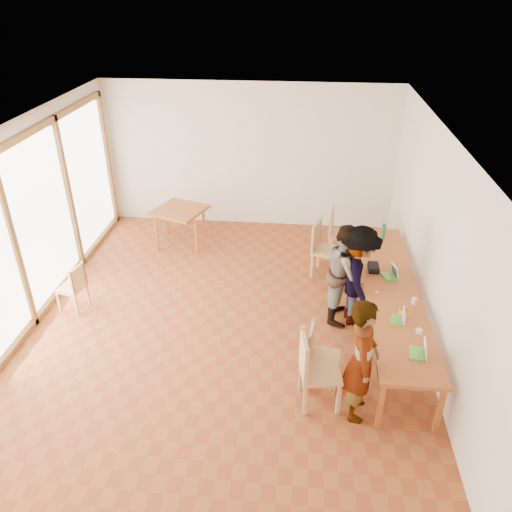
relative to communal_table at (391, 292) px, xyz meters
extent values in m
plane|color=brown|center=(-2.50, -0.40, -0.70)|extent=(8.00, 8.00, 0.00)
cube|color=silver|center=(-2.50, 3.60, 0.80)|extent=(6.00, 0.10, 3.00)
cube|color=silver|center=(0.50, -0.40, 0.80)|extent=(0.10, 8.00, 3.00)
cube|color=white|center=(-5.46, -0.40, 0.80)|extent=(0.10, 8.00, 3.00)
cube|color=white|center=(-2.50, -0.40, 2.32)|extent=(6.00, 8.00, 0.04)
cube|color=#AD5D26|center=(0.00, 0.00, 0.02)|extent=(0.80, 4.00, 0.05)
cube|color=#AD5D26|center=(-0.34, -1.94, -0.35)|extent=(0.06, 0.06, 0.70)
cube|color=#AD5D26|center=(-0.34, 1.94, -0.35)|extent=(0.06, 0.06, 0.70)
cube|color=#AD5D26|center=(0.34, -1.94, -0.35)|extent=(0.06, 0.06, 0.70)
cube|color=#AD5D26|center=(0.34, 1.94, -0.35)|extent=(0.06, 0.06, 0.70)
cube|color=#AD5D26|center=(-3.77, 2.50, 0.02)|extent=(0.90, 0.90, 0.05)
cube|color=#AD5D26|center=(-4.16, 2.11, -0.35)|extent=(0.05, 0.05, 0.70)
cube|color=#AD5D26|center=(-4.16, 2.89, -0.35)|extent=(0.05, 0.05, 0.70)
cube|color=#AD5D26|center=(-3.38, 2.11, -0.35)|extent=(0.05, 0.05, 0.70)
cube|color=#AD5D26|center=(-3.38, 2.89, -0.35)|extent=(0.05, 0.05, 0.70)
cube|color=tan|center=(-1.05, -1.59, -0.21)|extent=(0.55, 0.55, 0.05)
cube|color=tan|center=(-1.26, -1.62, 0.07)|extent=(0.12, 0.48, 0.51)
cube|color=tan|center=(-0.99, -1.23, -0.29)|extent=(0.46, 0.46, 0.04)
cube|color=tan|center=(-1.17, -1.21, -0.05)|extent=(0.09, 0.41, 0.43)
cube|color=tan|center=(-0.89, 1.55, -0.22)|extent=(0.60, 0.60, 0.05)
cube|color=tan|center=(-1.09, 1.62, 0.06)|extent=(0.19, 0.47, 0.50)
cube|color=tan|center=(-0.60, 2.31, -0.25)|extent=(0.50, 0.50, 0.04)
cube|color=tan|center=(-0.80, 2.34, 0.00)|extent=(0.11, 0.44, 0.46)
cube|color=tan|center=(-5.00, 0.09, -0.32)|extent=(0.44, 0.44, 0.04)
cube|color=tan|center=(-4.83, 0.06, -0.10)|extent=(0.11, 0.38, 0.40)
imported|color=gray|center=(-0.59, -1.70, 0.13)|extent=(0.45, 0.64, 1.66)
imported|color=gray|center=(-0.65, 0.31, 0.10)|extent=(0.72, 0.86, 1.60)
imported|color=gray|center=(-0.48, 0.19, 0.11)|extent=(0.74, 1.13, 1.63)
cube|color=#52B636|center=(0.11, -1.44, 0.06)|extent=(0.22, 0.28, 0.03)
cube|color=white|center=(0.19, -1.45, 0.15)|extent=(0.11, 0.24, 0.21)
cube|color=#52B636|center=(-0.04, -0.77, 0.06)|extent=(0.21, 0.26, 0.02)
cube|color=white|center=(0.04, -0.79, 0.14)|extent=(0.12, 0.22, 0.19)
cube|color=#52B636|center=(0.00, 0.34, 0.06)|extent=(0.24, 0.29, 0.03)
cube|color=white|center=(0.09, 0.36, 0.15)|extent=(0.13, 0.24, 0.21)
imported|color=orange|center=(0.06, -0.64, 0.10)|extent=(0.15, 0.15, 0.10)
cylinder|color=#17713C|center=(0.06, 1.63, 0.19)|extent=(0.07, 0.07, 0.28)
cylinder|color=silver|center=(0.26, -0.34, 0.09)|extent=(0.07, 0.07, 0.09)
cylinder|color=white|center=(0.21, -1.01, 0.08)|extent=(0.08, 0.08, 0.06)
cube|color=#E74E70|center=(-0.22, -0.12, 0.05)|extent=(0.05, 0.10, 0.01)
cube|color=black|center=(-0.21, 0.52, 0.09)|extent=(0.16, 0.26, 0.09)
camera|label=1|loc=(-1.38, -6.29, 4.08)|focal=35.00mm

